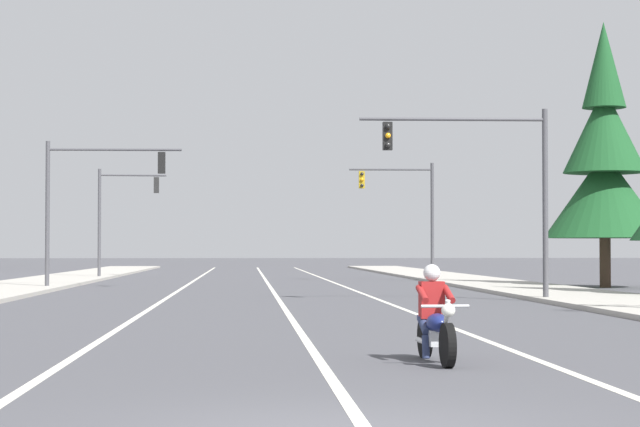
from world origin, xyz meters
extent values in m
cube|color=beige|center=(0.26, 45.00, 0.00)|extent=(0.16, 100.00, 0.01)
cube|color=beige|center=(-3.53, 45.00, 0.00)|extent=(0.16, 100.00, 0.01)
cube|color=beige|center=(3.56, 45.00, 0.00)|extent=(0.16, 100.00, 0.01)
cube|color=#ADA89E|center=(10.55, 40.00, 0.07)|extent=(4.40, 110.00, 0.14)
cube|color=#ADA89E|center=(-10.55, 40.00, 0.07)|extent=(4.40, 110.00, 0.14)
cylinder|color=black|center=(2.01, 5.85, 0.32)|extent=(0.16, 0.65, 0.64)
cylinder|color=black|center=(1.92, 7.39, 0.32)|extent=(0.16, 0.65, 0.64)
cylinder|color=silver|center=(2.00, 5.95, 0.64)|extent=(0.09, 0.33, 0.68)
sphere|color=white|center=(2.01, 5.80, 0.82)|extent=(0.20, 0.20, 0.20)
cylinder|color=silver|center=(2.00, 6.00, 0.87)|extent=(0.70, 0.08, 0.04)
ellipsoid|color=navy|center=(1.97, 6.50, 0.60)|extent=(0.35, 0.58, 0.28)
cube|color=silver|center=(1.97, 6.62, 0.37)|extent=(0.26, 0.45, 0.24)
cube|color=black|center=(1.95, 6.94, 0.54)|extent=(0.31, 0.54, 0.12)
cube|color=navy|center=(1.92, 7.34, 0.62)|extent=(0.22, 0.37, 0.08)
cylinder|color=silver|center=(1.80, 7.01, 0.30)|extent=(0.11, 0.55, 0.08)
cube|color=maroon|center=(1.95, 6.90, 0.92)|extent=(0.37, 0.26, 0.56)
sphere|color=silver|center=(1.95, 6.88, 1.33)|extent=(0.26, 0.26, 0.26)
cylinder|color=navy|center=(2.10, 6.77, 0.54)|extent=(0.17, 0.45, 0.30)
cylinder|color=navy|center=(2.13, 6.59, 0.24)|extent=(0.12, 0.16, 0.35)
cylinder|color=maroon|center=(2.16, 6.65, 1.02)|extent=(0.13, 0.53, 0.27)
cylinder|color=navy|center=(1.82, 6.75, 0.54)|extent=(0.17, 0.45, 0.30)
cylinder|color=navy|center=(1.81, 6.57, 0.24)|extent=(0.12, 0.16, 0.35)
cylinder|color=maroon|center=(1.76, 6.63, 1.02)|extent=(0.13, 0.53, 0.27)
cylinder|color=#47474C|center=(8.79, 26.68, 3.10)|extent=(0.18, 0.18, 6.20)
cylinder|color=#47474C|center=(5.79, 26.73, 5.85)|extent=(6.00, 0.20, 0.11)
cube|color=black|center=(3.69, 26.76, 5.30)|extent=(0.30, 0.24, 0.90)
sphere|color=black|center=(3.69, 26.60, 5.60)|extent=(0.18, 0.18, 0.18)
sphere|color=orange|center=(3.69, 26.60, 5.30)|extent=(0.18, 0.18, 0.18)
sphere|color=black|center=(3.69, 26.60, 5.00)|extent=(0.18, 0.18, 0.18)
cylinder|color=#47474C|center=(-9.11, 39.27, 3.10)|extent=(0.18, 0.18, 6.20)
cylinder|color=#47474C|center=(-6.32, 39.20, 5.85)|extent=(5.59, 0.26, 0.11)
cube|color=black|center=(-4.37, 39.15, 5.30)|extent=(0.31, 0.25, 0.90)
sphere|color=black|center=(-4.36, 39.30, 5.60)|extent=(0.18, 0.18, 0.18)
sphere|color=orange|center=(-4.36, 39.30, 5.30)|extent=(0.18, 0.18, 0.18)
sphere|color=black|center=(-4.36, 39.30, 5.00)|extent=(0.18, 0.18, 0.18)
cylinder|color=#47474C|center=(8.97, 50.83, 3.10)|extent=(0.18, 0.18, 6.20)
cylinder|color=#47474C|center=(6.78, 50.86, 5.85)|extent=(4.38, 0.18, 0.11)
cube|color=#B79319|center=(5.25, 50.89, 5.30)|extent=(0.30, 0.24, 0.90)
sphere|color=black|center=(5.25, 50.73, 5.60)|extent=(0.18, 0.18, 0.18)
sphere|color=orange|center=(5.25, 50.73, 5.30)|extent=(0.18, 0.18, 0.18)
sphere|color=black|center=(5.25, 50.73, 5.00)|extent=(0.18, 0.18, 0.18)
cylinder|color=#47474C|center=(-9.06, 56.55, 3.10)|extent=(0.18, 0.18, 6.20)
cylinder|color=#47474C|center=(-7.19, 56.68, 5.85)|extent=(3.74, 0.36, 0.11)
cube|color=black|center=(-5.89, 56.76, 5.30)|extent=(0.32, 0.26, 0.90)
sphere|color=black|center=(-5.90, 56.92, 5.60)|extent=(0.18, 0.18, 0.18)
sphere|color=orange|center=(-5.90, 56.92, 5.30)|extent=(0.18, 0.18, 0.18)
sphere|color=black|center=(-5.90, 56.92, 5.00)|extent=(0.18, 0.18, 0.18)
cylinder|color=#423023|center=(14.76, 39.71, 1.08)|extent=(0.48, 0.48, 2.16)
cone|color=#194C23|center=(14.76, 39.71, 4.05)|extent=(5.28, 5.28, 3.78)
cone|color=#194C23|center=(14.76, 39.71, 6.88)|extent=(3.59, 3.59, 3.78)
cone|color=#194C23|center=(14.76, 39.71, 9.72)|extent=(1.90, 1.90, 3.78)
camera|label=1|loc=(-0.87, -10.88, 1.70)|focal=66.58mm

